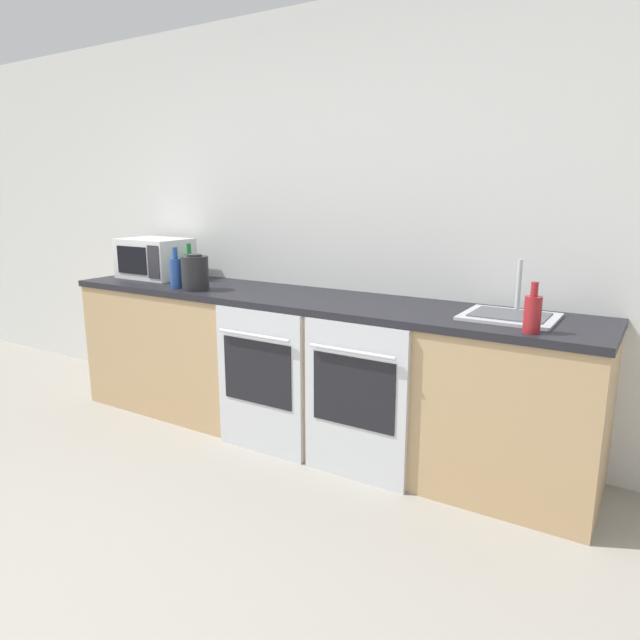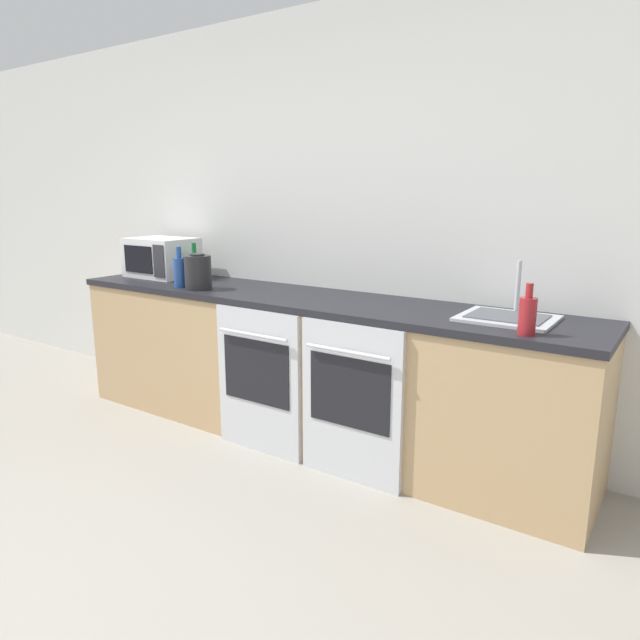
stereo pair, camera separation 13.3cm
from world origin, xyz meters
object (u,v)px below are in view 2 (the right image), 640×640
object	(u,v)px
oven_left	(258,381)
sink	(508,316)
oven_right	(350,403)
kettle	(198,272)
bottle_green	(195,266)
bottle_blue	(180,271)
bottle_red	(527,315)
microwave	(162,257)

from	to	relation	value
oven_left	sink	distance (m)	1.42
oven_left	oven_right	world-z (taller)	same
kettle	sink	xyz separation A→B (m)	(1.91, 0.21, -0.09)
bottle_green	bottle_blue	bearing A→B (deg)	-61.83
bottle_red	bottle_green	distance (m)	2.38
microwave	bottle_red	distance (m)	2.70
bottle_green	sink	size ratio (longest dim) A/B	0.59
microwave	oven_left	bearing A→B (deg)	-17.92
bottle_blue	kettle	distance (m)	0.15
oven_right	bottle_blue	distance (m)	1.50
bottle_blue	kettle	size ratio (longest dim) A/B	1.17
bottle_green	bottle_blue	xyz separation A→B (m)	(0.15, -0.27, 0.00)
oven_right	sink	xyz separation A→B (m)	(0.67, 0.36, 0.48)
oven_left	bottle_green	world-z (taller)	bottle_green
bottle_blue	sink	size ratio (longest dim) A/B	0.60
microwave	kettle	bearing A→B (deg)	-21.32
bottle_blue	bottle_green	bearing A→B (deg)	118.17
oven_right	bottle_green	distance (m)	1.68
microwave	bottle_green	bearing A→B (deg)	2.04
microwave	bottle_blue	bearing A→B (deg)	-28.90
oven_left	microwave	distance (m)	1.43
oven_right	sink	world-z (taller)	sink
oven_right	kettle	distance (m)	1.37
bottle_green	bottle_blue	world-z (taller)	bottle_blue
bottle_green	oven_right	bearing A→B (deg)	-15.00
oven_right	kettle	xyz separation A→B (m)	(-1.24, 0.16, 0.57)
bottle_blue	oven_right	bearing A→B (deg)	-5.71
bottle_red	bottle_blue	size ratio (longest dim) A/B	0.86
oven_left	bottle_green	size ratio (longest dim) A/B	3.26
bottle_red	kettle	xyz separation A→B (m)	(-2.06, 0.06, 0.02)
oven_right	kettle	bearing A→B (deg)	172.78
oven_right	bottle_green	world-z (taller)	bottle_green
microwave	bottle_blue	size ratio (longest dim) A/B	1.83
bottle_red	bottle_green	xyz separation A→B (m)	(-2.36, 0.31, 0.01)
microwave	sink	distance (m)	2.53
oven_left	oven_right	distance (m)	0.62
oven_right	bottle_red	distance (m)	1.00
oven_right	bottle_green	xyz separation A→B (m)	(-1.53, 0.41, 0.56)
microwave	kettle	world-z (taller)	microwave
bottle_red	bottle_blue	distance (m)	2.21
microwave	bottle_red	world-z (taller)	microwave
oven_right	kettle	size ratio (longest dim) A/B	3.78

